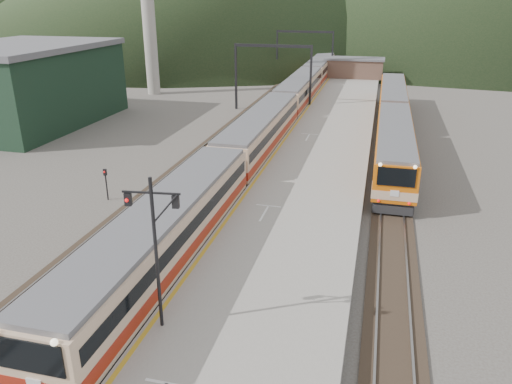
# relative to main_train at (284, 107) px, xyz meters

# --- Properties ---
(track_main) EXTENTS (2.60, 200.00, 0.23)m
(track_main) POSITION_rel_main_train_xyz_m (0.00, -7.57, -2.04)
(track_main) COLOR black
(track_main) RESTS_ON ground
(track_far) EXTENTS (2.60, 200.00, 0.23)m
(track_far) POSITION_rel_main_train_xyz_m (-5.00, -7.57, -2.04)
(track_far) COLOR black
(track_far) RESTS_ON ground
(track_second) EXTENTS (2.60, 200.00, 0.23)m
(track_second) POSITION_rel_main_train_xyz_m (11.50, -7.57, -2.04)
(track_second) COLOR black
(track_second) RESTS_ON ground
(platform) EXTENTS (8.00, 100.00, 1.00)m
(platform) POSITION_rel_main_train_xyz_m (5.60, -9.57, -1.61)
(platform) COLOR gray
(platform) RESTS_ON ground
(gantry_near) EXTENTS (9.55, 0.25, 8.00)m
(gantry_near) POSITION_rel_main_train_xyz_m (-2.85, 7.43, 3.48)
(gantry_near) COLOR black
(gantry_near) RESTS_ON ground
(gantry_far) EXTENTS (9.55, 0.25, 8.00)m
(gantry_far) POSITION_rel_main_train_xyz_m (-2.85, 32.43, 3.48)
(gantry_far) COLOR black
(gantry_far) RESTS_ON ground
(warehouse) EXTENTS (14.50, 20.50, 8.60)m
(warehouse) POSITION_rel_main_train_xyz_m (-28.00, -5.57, 2.21)
(warehouse) COLOR black
(warehouse) RESTS_ON ground
(station_shed) EXTENTS (9.40, 4.40, 3.10)m
(station_shed) POSITION_rel_main_train_xyz_m (5.60, 30.43, 0.46)
(station_shed) COLOR brown
(station_shed) RESTS_ON platform
(main_train) EXTENTS (3.08, 84.28, 3.76)m
(main_train) POSITION_rel_main_train_xyz_m (0.00, 0.00, 0.00)
(main_train) COLOR tan
(main_train) RESTS_ON track_main
(second_train) EXTENTS (2.86, 39.02, 3.50)m
(second_train) POSITION_rel_main_train_xyz_m (11.50, -2.62, -0.13)
(second_train) COLOR #CF5D0B
(second_train) RESTS_ON track_second
(signal_mast) EXTENTS (2.19, 0.42, 6.37)m
(signal_mast) POSITION_rel_main_train_xyz_m (2.29, -37.37, 2.80)
(signal_mast) COLOR black
(signal_mast) RESTS_ON platform
(short_signal_b) EXTENTS (0.26, 0.23, 2.27)m
(short_signal_b) POSITION_rel_main_train_xyz_m (-2.36, -21.70, -0.64)
(short_signal_b) COLOR black
(short_signal_b) RESTS_ON ground
(short_signal_c) EXTENTS (0.24, 0.19, 2.27)m
(short_signal_c) POSITION_rel_main_train_xyz_m (-7.93, -23.74, -0.64)
(short_signal_c) COLOR black
(short_signal_c) RESTS_ON ground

